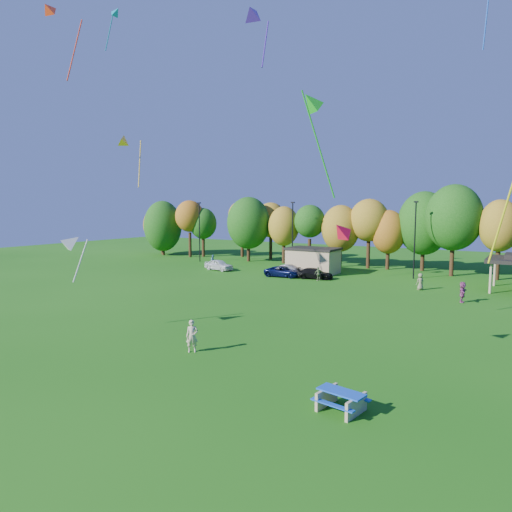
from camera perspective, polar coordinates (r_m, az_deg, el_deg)
The scene contains 21 objects.
ground at distance 22.19m, azimuth -11.33°, elevation -16.33°, with size 160.00×160.00×0.00m, color #19600F.
tree_line at distance 62.32m, azimuth 17.66°, elevation 3.58°, with size 93.57×10.55×11.15m.
lamp_posts at distance 56.32m, azimuth 19.24°, elevation 2.24°, with size 64.50×0.25×9.09m.
utility_building at distance 58.53m, azimuth 7.15°, elevation -0.53°, with size 6.30×4.30×3.25m.
picnic_table at distance 20.15m, azimuth 10.59°, elevation -17.19°, with size 2.21×1.94×0.85m.
kite_flyer at distance 27.19m, azimuth -7.99°, elevation -9.89°, with size 0.69×0.45×1.90m, color beige.
car_a at distance 60.94m, azimuth -4.67°, elevation -1.11°, with size 1.69×4.21×1.43m, color white.
car_b at distance 56.25m, azimuth 4.26°, elevation -1.78°, with size 1.40×4.02×1.32m, color gray.
car_c at distance 55.12m, azimuth 3.45°, elevation -1.96°, with size 2.12×4.59×1.28m, color #0B1243.
car_d at distance 54.00m, azimuth 7.34°, elevation -2.18°, with size 1.75×4.31×1.25m, color black.
far_person_1 at distance 64.94m, azimuth -5.39°, elevation -0.57°, with size 0.80×0.63×1.65m, color #5393B6.
far_person_2 at distance 52.64m, azimuth 7.81°, elevation -2.22°, with size 0.93×0.39×1.59m, color #68804E.
far_person_3 at distance 49.32m, azimuth 19.84°, elevation -3.04°, with size 0.83×0.54×1.71m, color #7D7D56.
far_person_4 at distance 44.39m, azimuth 24.40°, elevation -4.13°, with size 1.72×0.55×1.85m, color #9D417D.
kite_2 at distance 47.29m, azimuth -16.20°, elevation 13.75°, with size 2.39×3.04×5.43m.
kite_6 at distance 31.85m, azimuth -21.93°, elevation 1.59°, with size 1.62×2.25×3.52m.
kite_8 at distance 45.75m, azimuth -24.03°, elevation 26.13°, with size 1.43×3.69×6.32m.
kite_9 at distance 24.01m, azimuth 10.58°, elevation 3.16°, with size 1.52×1.66×1.34m.
kite_12 at distance 37.52m, azimuth -0.19°, elevation 27.96°, with size 1.72×2.95×4.64m.
kite_13 at distance 57.16m, azimuth -17.13°, elevation 27.09°, with size 2.64×1.10×4.39m.
kite_14 at distance 32.39m, azimuth 6.92°, elevation 18.48°, with size 3.31×3.83×7.42m.
Camera 1 is at (14.12, -14.89, 8.46)m, focal length 32.00 mm.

